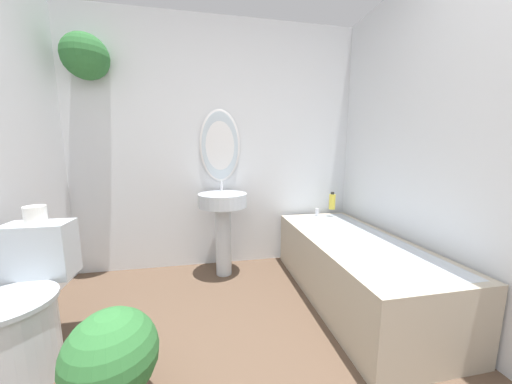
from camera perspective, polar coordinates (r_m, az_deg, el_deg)
wall_back at (r=2.60m, az=-10.84°, el=11.52°), size 2.85×0.36×2.40m
wall_right at (r=2.08m, az=36.50°, el=8.53°), size 0.06×2.45×2.40m
toilet at (r=1.92m, az=-42.55°, el=-19.48°), size 0.41×0.59×0.75m
pedestal_sink at (r=2.40m, az=-7.37°, el=-5.20°), size 0.44×0.44×0.88m
bathtub at (r=2.25m, az=20.70°, el=-15.11°), size 0.71×1.60×0.57m
shampoo_bottle at (r=2.74m, az=16.57°, el=-2.00°), size 0.06×0.06×0.18m
potted_plant at (r=1.44m, az=-29.32°, el=-29.92°), size 0.38×0.38×0.49m
toilet_paper_roll at (r=1.94m, az=-40.77°, el=-3.83°), size 0.11×0.11×0.10m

